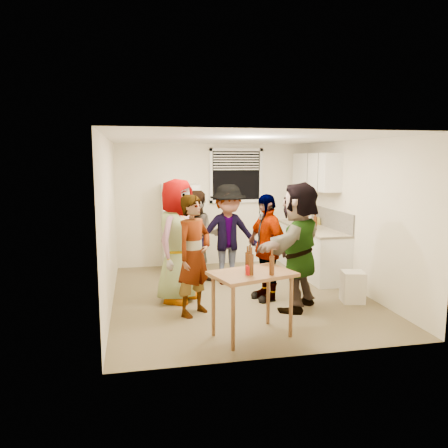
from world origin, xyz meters
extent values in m
cube|color=white|center=(-0.75, 1.88, 0.85)|extent=(0.70, 0.70, 1.70)
cube|color=white|center=(1.70, 1.15, 0.43)|extent=(0.60, 2.20, 0.86)
cube|color=beige|center=(1.70, 1.15, 0.88)|extent=(0.64, 2.22, 0.04)
cube|color=#A49F97|center=(1.99, 1.15, 1.08)|extent=(0.03, 2.20, 0.36)
cube|color=white|center=(1.83, 1.35, 1.95)|extent=(0.34, 1.60, 0.70)
cylinder|color=white|center=(1.68, 1.28, 0.90)|extent=(0.11, 0.11, 0.25)
cylinder|color=black|center=(1.75, 1.95, 0.90)|extent=(0.08, 0.08, 0.32)
cylinder|color=#47230C|center=(1.60, 0.77, 0.90)|extent=(0.07, 0.07, 0.26)
cylinder|color=blue|center=(1.44, 0.53, 0.90)|extent=(0.10, 0.10, 0.13)
cube|color=gold|center=(1.92, 1.39, 0.98)|extent=(0.02, 0.19, 0.16)
cube|color=white|center=(1.63, -0.64, 0.25)|extent=(0.39, 0.39, 0.48)
cylinder|color=#47230C|center=(-0.29, -1.73, 0.82)|extent=(0.06, 0.06, 0.25)
cylinder|color=#A50F0E|center=(-0.31, -1.71, 0.82)|extent=(0.08, 0.08, 0.11)
imported|color=#979797|center=(-1.00, -0.02, 0.00)|extent=(2.08, 1.85, 0.60)
imported|color=#141933|center=(-0.83, -0.68, 0.00)|extent=(1.59, 1.69, 0.41)
imported|color=#533422|center=(-0.51, 0.98, 0.00)|extent=(0.96, 1.71, 0.62)
imported|color=#3F4045|center=(-0.03, 0.76, 0.00)|extent=(1.31, 1.87, 0.65)
imported|color=black|center=(0.36, -0.24, 0.00)|extent=(1.86, 1.38, 0.41)
imported|color=tan|center=(0.70, -0.74, 0.00)|extent=(2.55, 2.54, 0.55)
camera|label=1|loc=(-1.62, -6.62, 2.19)|focal=35.00mm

